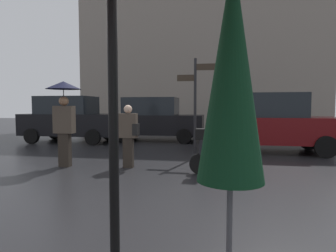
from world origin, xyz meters
TOP-DOWN VIEW (x-y plane):
  - ground_plane at (0.00, 0.00)m, footprint 60.00×60.00m
  - folded_patio_umbrella_near at (1.37, -1.24)m, footprint 0.40×0.40m
  - pedestrian_with_umbrella at (-2.46, 3.59)m, footprint 0.84×0.84m
  - pedestrian_with_bag at (-0.85, 3.76)m, footprint 0.48×0.24m
  - parked_scooter at (1.33, 3.36)m, footprint 1.41×0.32m
  - parked_car_left at (-1.45, 9.29)m, footprint 4.10×1.83m
  - parked_car_right at (2.96, 6.82)m, footprint 4.18×1.83m
  - parked_car_distant at (-4.84, 8.26)m, footprint 4.03×1.85m
  - street_signpost at (0.64, 5.32)m, footprint 1.08×0.08m
  - building_block at (0.00, 16.80)m, footprint 16.31×2.19m

SIDE VIEW (x-z plane):
  - ground_plane at x=0.00m, z-range 0.00..0.00m
  - parked_scooter at x=1.33m, z-range -0.06..1.17m
  - pedestrian_with_bag at x=-0.85m, z-range 0.10..1.64m
  - parked_car_left at x=-1.45m, z-range 0.00..1.88m
  - parked_car_distant at x=-4.84m, z-range 0.00..1.92m
  - parked_car_right at x=2.96m, z-range 0.01..1.93m
  - pedestrian_with_umbrella at x=-2.46m, z-range 0.46..2.57m
  - folded_patio_umbrella_near at x=1.37m, z-range 0.46..2.83m
  - street_signpost at x=0.64m, z-range 0.31..3.17m
  - building_block at x=0.00m, z-range 0.00..14.55m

